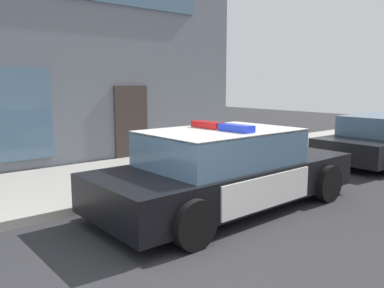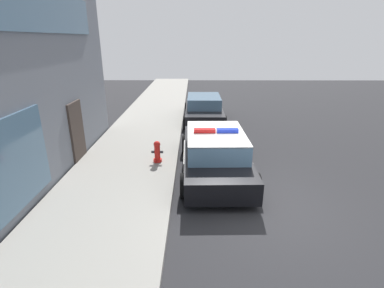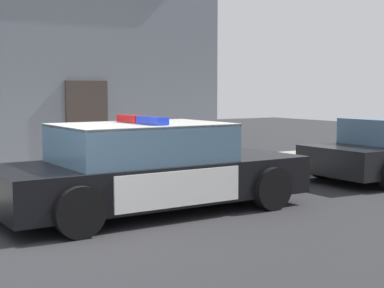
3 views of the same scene
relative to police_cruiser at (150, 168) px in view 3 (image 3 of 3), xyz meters
name	(u,v)px [view 3 (image 3 of 3)]	position (x,y,z in m)	size (l,w,h in m)	color
ground	(28,247)	(-2.21, -1.06, -0.68)	(48.00, 48.00, 0.00)	#262628
police_cruiser	(150,168)	(0.00, 0.00, 0.00)	(4.92, 2.20, 1.49)	black
fire_hydrant	(126,164)	(0.49, 1.87, -0.18)	(0.34, 0.39, 0.73)	red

